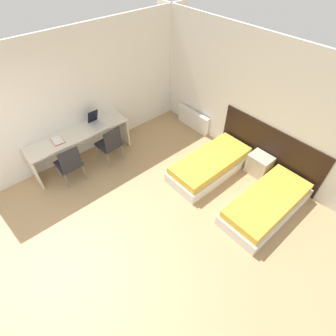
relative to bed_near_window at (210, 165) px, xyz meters
The scene contains 13 objects.
ground_plane 3.44m from the bed_near_window, 94.20° to the right, with size 20.00×20.00×0.00m, color tan.
wall_back 1.56m from the bed_near_window, 103.86° to the left, with size 5.35×0.05×2.70m.
wall_left 2.97m from the bed_near_window, 153.61° to the right, with size 0.05×5.42×2.70m.
headboard_panel 1.26m from the bed_near_window, 54.05° to the left, with size 2.38×0.03×1.07m.
bed_near_window is the anchor object (origin of this frame).
bed_near_door 1.42m from the bed_near_window, ahead, with size 0.85×1.90×0.40m.
nightstand 1.05m from the bed_near_window, 47.09° to the left, with size 0.47×0.37×0.47m.
radiator 1.69m from the bed_near_window, 147.79° to the left, with size 1.01×0.12×0.48m.
desk 2.89m from the bed_near_window, 138.57° to the right, with size 0.56×2.21×0.76m.
chair_near_laptop 2.24m from the bed_near_window, 140.32° to the right, with size 0.49×0.49×0.92m.
chair_near_notebook 2.94m from the bed_near_window, 125.70° to the right, with size 0.46×0.46×0.92m.
laptop 2.68m from the bed_near_window, 146.41° to the right, with size 0.35×0.23×0.34m.
open_notebook 3.23m from the bed_near_window, 133.08° to the right, with size 0.32×0.23×0.02m.
Camera 1 is at (2.74, 0.05, 4.13)m, focal length 28.00 mm.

